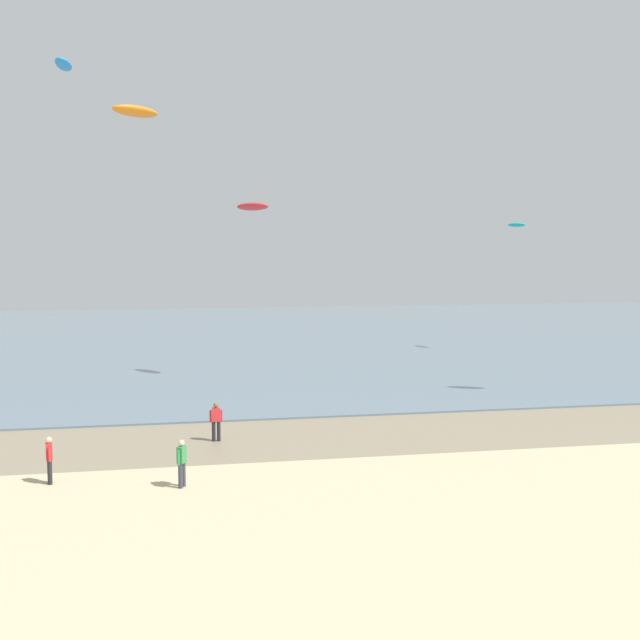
% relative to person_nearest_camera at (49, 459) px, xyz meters
% --- Properties ---
extents(wet_sand_strip, '(120.00, 7.25, 0.01)m').
position_rel_person_nearest_camera_xyz_m(wet_sand_strip, '(8.47, 4.91, -0.91)').
color(wet_sand_strip, gray).
rests_on(wet_sand_strip, ground).
extents(sea, '(160.00, 70.00, 0.10)m').
position_rel_person_nearest_camera_xyz_m(sea, '(8.47, 43.54, -0.87)').
color(sea, slate).
rests_on(sea, ground).
extents(person_nearest_camera, '(0.29, 0.56, 1.71)m').
position_rel_person_nearest_camera_xyz_m(person_nearest_camera, '(0.00, 0.00, 0.00)').
color(person_nearest_camera, '#232328').
rests_on(person_nearest_camera, ground).
extents(person_mid_beach, '(0.36, 0.52, 1.71)m').
position_rel_person_nearest_camera_xyz_m(person_mid_beach, '(4.67, -1.28, 0.00)').
color(person_mid_beach, '#383842').
rests_on(person_mid_beach, ground).
extents(person_by_waterline, '(0.57, 0.23, 1.71)m').
position_rel_person_nearest_camera_xyz_m(person_by_waterline, '(6.16, 4.96, 0.00)').
color(person_by_waterline, '#232328').
rests_on(person_by_waterline, ground).
extents(kite_aloft_3, '(1.20, 2.07, 0.42)m').
position_rel_person_nearest_camera_xyz_m(kite_aloft_3, '(31.18, 28.93, 9.38)').
color(kite_aloft_3, '#19B2B7').
extents(kite_aloft_4, '(2.56, 2.34, 0.66)m').
position_rel_person_nearest_camera_xyz_m(kite_aloft_4, '(2.75, 10.01, 14.04)').
color(kite_aloft_4, orange).
extents(kite_aloft_5, '(2.41, 2.68, 0.65)m').
position_rel_person_nearest_camera_xyz_m(kite_aloft_5, '(9.21, 19.61, 10.11)').
color(kite_aloft_5, red).
extents(kite_aloft_6, '(1.11, 2.98, 0.60)m').
position_rel_person_nearest_camera_xyz_m(kite_aloft_6, '(-1.95, 20.68, 18.50)').
color(kite_aloft_6, '#2384D1').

